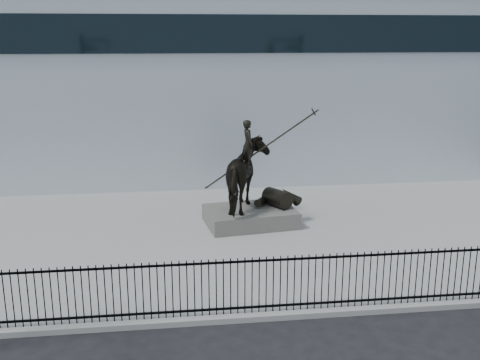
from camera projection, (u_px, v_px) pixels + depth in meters
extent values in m
plane|color=black|center=(253.00, 344.00, 13.04)|extent=(120.00, 120.00, 0.00)
cube|color=gray|center=(223.00, 237.00, 19.74)|extent=(30.00, 12.00, 0.15)
cube|color=silver|center=(200.00, 80.00, 31.10)|extent=(44.00, 14.00, 9.00)
cube|color=black|center=(246.00, 307.00, 14.16)|extent=(22.00, 0.05, 0.05)
cube|color=black|center=(246.00, 261.00, 13.85)|extent=(22.00, 0.05, 0.05)
cube|color=black|center=(246.00, 286.00, 14.01)|extent=(22.00, 0.03, 1.50)
cube|color=#52504B|center=(250.00, 216.00, 20.75)|extent=(3.47, 2.62, 0.60)
imported|color=black|center=(250.00, 175.00, 20.35)|extent=(2.49, 2.80, 2.55)
imported|color=black|center=(248.00, 144.00, 20.03)|extent=(0.49, 0.68, 1.72)
cylinder|color=black|center=(260.00, 150.00, 20.21)|extent=(4.07, 0.62, 2.59)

